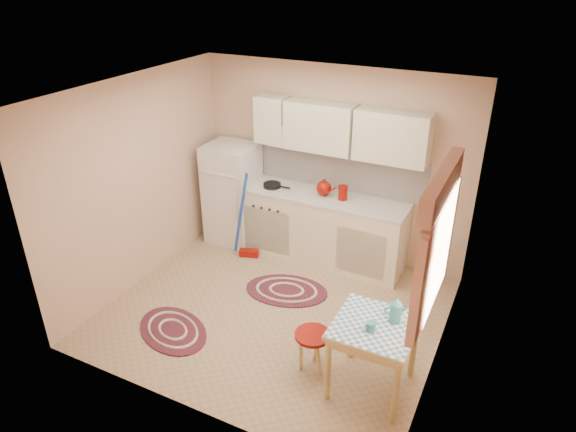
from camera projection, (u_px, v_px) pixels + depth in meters
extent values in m
plane|color=tan|center=(276.00, 310.00, 5.89)|extent=(3.60, 3.60, 0.00)
cube|color=silver|center=(273.00, 92.00, 4.76)|extent=(3.60, 3.20, 0.04)
cube|color=tan|center=(332.00, 163.00, 6.60)|extent=(3.60, 0.04, 2.50)
cube|color=tan|center=(180.00, 294.00, 4.04)|extent=(3.60, 0.04, 2.50)
cube|color=tan|center=(139.00, 183.00, 6.04)|extent=(0.04, 3.20, 2.50)
cube|color=tan|center=(451.00, 252.00, 4.61)|extent=(0.04, 3.20, 2.50)
cube|color=white|center=(340.00, 169.00, 6.57)|extent=(2.25, 0.03, 0.55)
cube|color=silver|center=(338.00, 129.00, 6.19)|extent=(2.25, 0.33, 0.60)
cube|color=white|center=(441.00, 251.00, 4.04)|extent=(0.04, 0.85, 0.95)
cube|color=silver|center=(233.00, 194.00, 7.09)|extent=(0.65, 0.60, 1.40)
cube|color=silver|center=(319.00, 228.00, 6.74)|extent=(2.25, 0.60, 0.88)
cube|color=beige|center=(320.00, 196.00, 6.53)|extent=(2.27, 0.62, 0.04)
cylinder|color=black|center=(272.00, 185.00, 6.74)|extent=(0.24, 0.24, 0.05)
cylinder|color=#7F0B04|center=(343.00, 194.00, 6.37)|extent=(0.15, 0.15, 0.16)
cube|color=#DAB96D|center=(372.00, 356.00, 4.68)|extent=(0.72, 0.72, 0.72)
cylinder|color=#7F0B04|center=(312.00, 351.00, 4.97)|extent=(0.37, 0.37, 0.42)
cylinder|color=teal|center=(371.00, 327.00, 4.42)|extent=(0.10, 0.10, 0.10)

